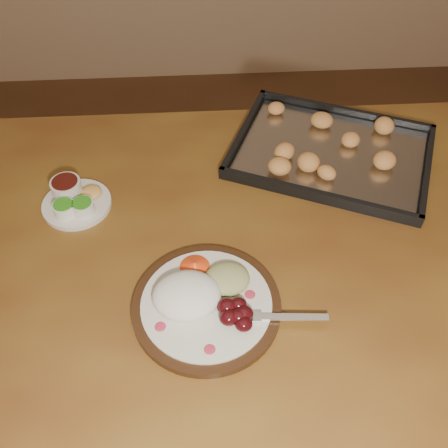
{
  "coord_description": "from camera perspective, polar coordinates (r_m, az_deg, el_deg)",
  "views": [
    {
      "loc": [
        0.09,
        -0.47,
        1.54
      ],
      "look_at": [
        0.13,
        0.2,
        0.77
      ],
      "focal_mm": 40.0,
      "sensor_mm": 36.0,
      "label": 1
    }
  ],
  "objects": [
    {
      "name": "dining_table",
      "position": [
        1.1,
        0.68,
        -5.24
      ],
      "size": [
        1.5,
        0.9,
        0.75
      ],
      "rotation": [
        0.0,
        0.0,
        -0.0
      ],
      "color": "brown",
      "rests_on": "ground"
    },
    {
      "name": "dinner_plate",
      "position": [
        0.92,
        -2.26,
        -8.67
      ],
      "size": [
        0.35,
        0.27,
        0.06
      ],
      "rotation": [
        0.0,
        0.0,
        -0.37
      ],
      "color": "black",
      "rests_on": "dining_table"
    },
    {
      "name": "condiment_saucer",
      "position": [
        1.13,
        -16.77,
        2.71
      ],
      "size": [
        0.15,
        0.15,
        0.05
      ],
      "rotation": [
        0.0,
        0.0,
        0.37
      ],
      "color": "silver",
      "rests_on": "dining_table"
    },
    {
      "name": "baking_tray",
      "position": [
        1.23,
        12.18,
        8.14
      ],
      "size": [
        0.55,
        0.48,
        0.05
      ],
      "rotation": [
        0.0,
        0.0,
        -0.41
      ],
      "color": "black",
      "rests_on": "dining_table"
    }
  ]
}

